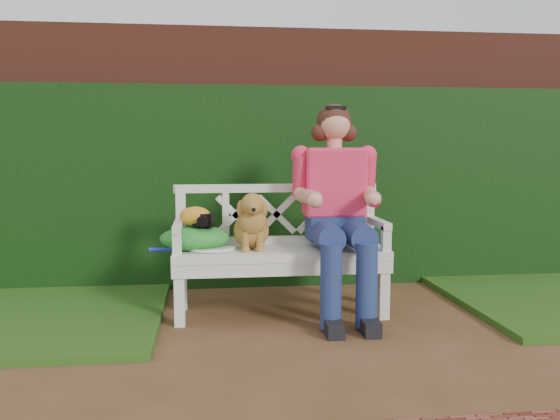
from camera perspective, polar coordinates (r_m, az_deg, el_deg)
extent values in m
plane|color=#503519|center=(3.64, 5.82, -13.07)|extent=(60.00, 60.00, 0.00)
cube|color=brown|center=(5.31, 1.38, 5.10)|extent=(10.00, 0.30, 2.20)
cube|color=#173D10|center=(5.10, 1.74, 2.24)|extent=(10.00, 0.18, 1.70)
cube|color=black|center=(4.12, -7.33, -0.94)|extent=(0.16, 0.14, 0.09)
ellipsoid|color=orange|center=(4.15, -8.17, -0.59)|extent=(0.23, 0.18, 0.14)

